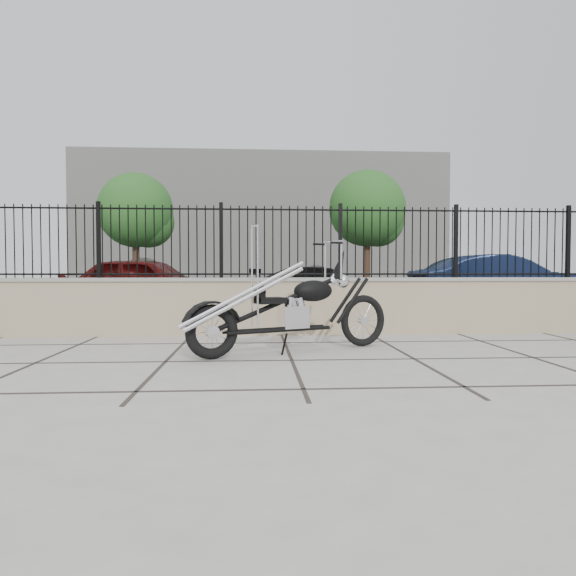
# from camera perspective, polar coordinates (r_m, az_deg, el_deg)

# --- Properties ---
(ground_plane) EXTENTS (90.00, 90.00, 0.00)m
(ground_plane) POSITION_cam_1_polar(r_m,az_deg,el_deg) (6.22, 0.42, -8.06)
(ground_plane) COLOR #99968E
(ground_plane) RESTS_ON ground
(parking_lot) EXTENTS (30.00, 30.00, 0.00)m
(parking_lot) POSITION_cam_1_polar(r_m,az_deg,el_deg) (18.64, -2.32, -1.34)
(parking_lot) COLOR black
(parking_lot) RESTS_ON ground
(retaining_wall) EXTENTS (14.00, 0.36, 0.96)m
(retaining_wall) POSITION_cam_1_polar(r_m,az_deg,el_deg) (8.64, -0.76, -2.02)
(retaining_wall) COLOR gray
(retaining_wall) RESTS_ON ground_plane
(iron_fence) EXTENTS (14.00, 0.08, 1.20)m
(iron_fence) POSITION_cam_1_polar(r_m,az_deg,el_deg) (8.63, -0.76, 5.15)
(iron_fence) COLOR black
(iron_fence) RESTS_ON retaining_wall
(background_building) EXTENTS (22.00, 6.00, 8.00)m
(background_building) POSITION_cam_1_polar(r_m,az_deg,el_deg) (32.74, -2.91, 7.10)
(background_building) COLOR beige
(background_building) RESTS_ON ground_plane
(chopper_motorcycle) EXTENTS (2.76, 1.59, 1.68)m
(chopper_motorcycle) POSITION_cam_1_polar(r_m,az_deg,el_deg) (6.70, 0.16, -0.09)
(chopper_motorcycle) COLOR black
(chopper_motorcycle) RESTS_ON ground_plane
(car_red) EXTENTS (4.44, 2.53, 1.43)m
(car_red) POSITION_cam_1_polar(r_m,az_deg,el_deg) (13.01, -15.36, 0.28)
(car_red) COLOR #450A09
(car_red) RESTS_ON parking_lot
(car_black) EXTENTS (4.14, 1.85, 1.18)m
(car_black) POSITION_cam_1_polar(r_m,az_deg,el_deg) (14.27, 3.88, 0.00)
(car_black) COLOR black
(car_black) RESTS_ON parking_lot
(car_blue) EXTENTS (4.54, 1.73, 1.48)m
(car_blue) POSITION_cam_1_polar(r_m,az_deg,el_deg) (14.53, 22.37, 0.48)
(car_blue) COLOR black
(car_blue) RESTS_ON parking_lot
(bollard_a) EXTENTS (0.15, 0.15, 0.94)m
(bollard_a) POSITION_cam_1_polar(r_m,az_deg,el_deg) (11.26, -9.43, -1.17)
(bollard_a) COLOR #0B24AD
(bollard_a) RESTS_ON ground_plane
(bollard_b) EXTENTS (0.13, 0.13, 0.90)m
(bollard_b) POSITION_cam_1_polar(r_m,az_deg,el_deg) (11.12, 13.50, -1.32)
(bollard_b) COLOR #0B1DAA
(bollard_b) RESTS_ON ground_plane
(bollard_c) EXTENTS (0.15, 0.15, 0.93)m
(bollard_c) POSITION_cam_1_polar(r_m,az_deg,el_deg) (13.14, 28.54, -0.96)
(bollard_c) COLOR #0B4FAA
(bollard_c) RESTS_ON ground_plane
(tree_left) EXTENTS (3.26, 3.26, 5.51)m
(tree_left) POSITION_cam_1_polar(r_m,az_deg,el_deg) (23.71, -16.59, 8.63)
(tree_left) COLOR #382619
(tree_left) RESTS_ON ground_plane
(tree_right) EXTENTS (3.31, 3.31, 5.59)m
(tree_right) POSITION_cam_1_polar(r_m,az_deg,el_deg) (22.77, 8.78, 9.10)
(tree_right) COLOR #382619
(tree_right) RESTS_ON ground_plane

